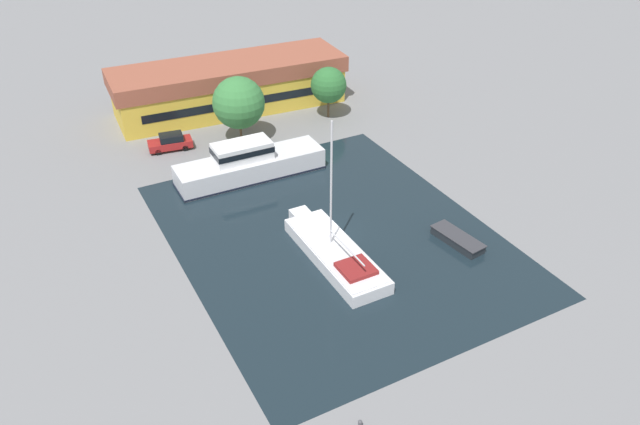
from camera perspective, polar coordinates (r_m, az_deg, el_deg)
ground_plane at (r=49.54m, az=1.21°, el=-2.21°), size 440.00×440.00×0.00m
water_canal at (r=49.54m, az=1.21°, el=-2.21°), size 23.68×29.72×0.01m
warehouse_building at (r=71.53m, az=-8.24°, el=11.44°), size 26.11×9.22×5.33m
quay_tree_near_building at (r=62.84m, az=-7.45°, el=9.92°), size 5.19×5.19×6.83m
quay_tree_by_water at (r=68.12m, az=0.79°, el=11.57°), size 3.86×3.86×5.63m
parked_car at (r=63.89m, az=-13.51°, el=6.29°), size 4.48×2.40×1.63m
sailboat_moored at (r=46.80m, az=1.35°, el=-3.67°), size 3.39×11.97×11.07m
motor_cruiser at (r=57.40m, az=-6.54°, el=4.43°), size 13.85×3.83×3.56m
small_dinghy at (r=49.76m, az=12.46°, el=-2.41°), size 2.19×4.74×0.71m
mooring_bollard at (r=35.99m, az=3.68°, el=-18.73°), size 0.24×0.24×0.59m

